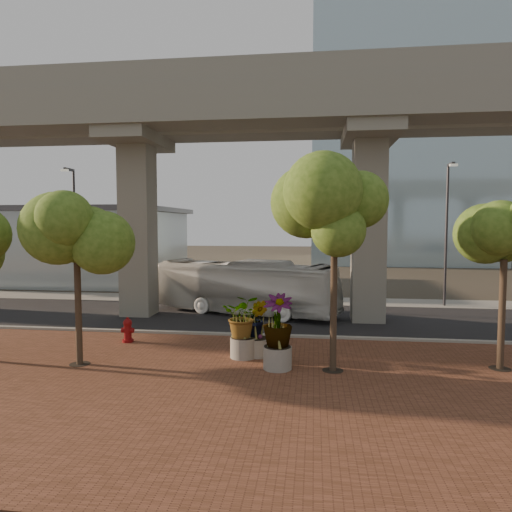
# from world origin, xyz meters

# --- Properties ---
(ground) EXTENTS (160.00, 160.00, 0.00)m
(ground) POSITION_xyz_m (0.00, 0.00, 0.00)
(ground) COLOR #3A352A
(ground) RESTS_ON ground
(brick_plaza) EXTENTS (70.00, 13.00, 0.06)m
(brick_plaza) POSITION_xyz_m (0.00, -8.00, 0.03)
(brick_plaza) COLOR brown
(brick_plaza) RESTS_ON ground
(asphalt_road) EXTENTS (90.00, 8.00, 0.04)m
(asphalt_road) POSITION_xyz_m (0.00, 2.00, 0.02)
(asphalt_road) COLOR black
(asphalt_road) RESTS_ON ground
(curb_strip) EXTENTS (70.00, 0.25, 0.16)m
(curb_strip) POSITION_xyz_m (0.00, -2.00, 0.08)
(curb_strip) COLOR gray
(curb_strip) RESTS_ON ground
(far_sidewalk) EXTENTS (90.00, 3.00, 0.06)m
(far_sidewalk) POSITION_xyz_m (0.00, 7.50, 0.03)
(far_sidewalk) COLOR gray
(far_sidewalk) RESTS_ON ground
(transit_viaduct) EXTENTS (72.00, 5.60, 12.40)m
(transit_viaduct) POSITION_xyz_m (0.00, 2.00, 7.29)
(transit_viaduct) COLOR gray
(transit_viaduct) RESTS_ON ground
(station_pavilion) EXTENTS (23.00, 13.00, 6.30)m
(station_pavilion) POSITION_xyz_m (-20.00, 16.00, 3.22)
(station_pavilion) COLOR silver
(station_pavilion) RESTS_ON ground
(transit_bus) EXTENTS (10.65, 5.73, 2.91)m
(transit_bus) POSITION_xyz_m (-0.46, 3.00, 1.45)
(transit_bus) COLOR silver
(transit_bus) RESTS_ON ground
(fire_hydrant) EXTENTS (0.51, 0.46, 1.02)m
(fire_hydrant) POSITION_xyz_m (-4.27, -3.64, 0.55)
(fire_hydrant) COLOR maroon
(fire_hydrant) RESTS_ON ground
(planter_front) EXTENTS (2.10, 2.10, 2.31)m
(planter_front) POSITION_xyz_m (0.78, -5.20, 1.46)
(planter_front) COLOR gray
(planter_front) RESTS_ON ground
(planter_right) EXTENTS (2.36, 2.36, 2.52)m
(planter_right) POSITION_xyz_m (2.12, -6.34, 1.58)
(planter_right) COLOR #9A948B
(planter_right) RESTS_ON ground
(planter_left) EXTENTS (1.91, 1.91, 2.10)m
(planter_left) POSITION_xyz_m (1.25, -4.98, 1.33)
(planter_left) COLOR #B0A89F
(planter_left) RESTS_ON ground
(street_tree_near_west) EXTENTS (3.70, 3.70, 6.41)m
(street_tree_near_west) POSITION_xyz_m (-4.72, -6.71, 4.77)
(street_tree_near_west) COLOR #4A3A2A
(street_tree_near_west) RESTS_ON ground
(street_tree_near_east) EXTENTS (3.96, 3.96, 6.76)m
(street_tree_near_east) POSITION_xyz_m (3.96, -6.30, 4.99)
(street_tree_near_east) COLOR #4A3A2A
(street_tree_near_east) RESTS_ON ground
(street_tree_far_east) EXTENTS (3.26, 3.26, 6.12)m
(street_tree_far_east) POSITION_xyz_m (9.52, -5.41, 4.67)
(street_tree_far_east) COLOR #4A3A2A
(street_tree_far_east) RESTS_ON ground
(streetlamp_west) EXTENTS (0.41, 1.20, 8.31)m
(streetlamp_west) POSITION_xyz_m (-11.79, 5.90, 4.85)
(streetlamp_west) COLOR #2D2C31
(streetlamp_west) RESTS_ON ground
(streetlamp_east) EXTENTS (0.41, 1.21, 8.36)m
(streetlamp_east) POSITION_xyz_m (11.05, 6.71, 4.88)
(streetlamp_east) COLOR #302F35
(streetlamp_east) RESTS_ON ground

